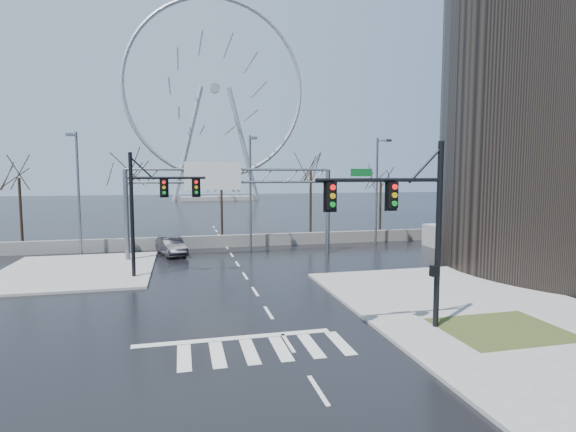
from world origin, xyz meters
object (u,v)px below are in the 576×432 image
object	(u,v)px
signal_mast_near	(410,217)
car	(171,246)
ferris_wheel	(215,96)
sign_gantry	(227,193)
signal_mast_far	(150,203)

from	to	relation	value
signal_mast_near	car	xyz separation A→B (m)	(-9.96, 21.04, -4.12)
ferris_wheel	car	distance (m)	82.61
signal_mast_near	sign_gantry	distance (m)	19.79
signal_mast_near	signal_mast_far	bearing A→B (deg)	130.26
signal_mast_near	sign_gantry	xyz separation A→B (m)	(-5.52, 19.00, 0.31)
signal_mast_far	car	distance (m)	9.07
signal_mast_far	ferris_wheel	bearing A→B (deg)	82.80
sign_gantry	ferris_wheel	size ratio (longest dim) A/B	0.32
signal_mast_far	sign_gantry	size ratio (longest dim) A/B	0.49
signal_mast_far	ferris_wheel	xyz separation A→B (m)	(10.87, 86.04, 21.30)
signal_mast_far	sign_gantry	xyz separation A→B (m)	(5.49, 6.00, 0.35)
signal_mast_far	ferris_wheel	size ratio (longest dim) A/B	0.16
signal_mast_far	ferris_wheel	world-z (taller)	ferris_wheel
signal_mast_far	signal_mast_near	bearing A→B (deg)	-49.74
signal_mast_near	ferris_wheel	world-z (taller)	ferris_wheel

